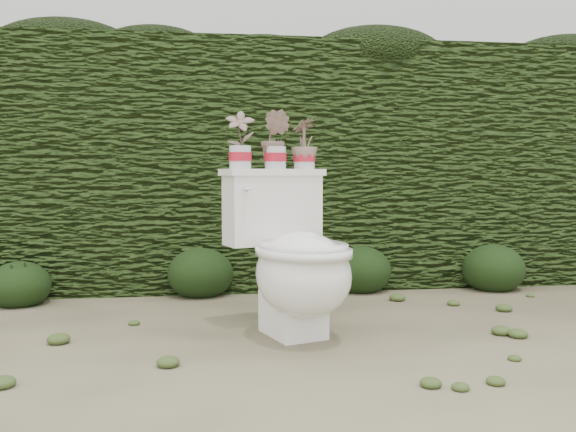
{
  "coord_description": "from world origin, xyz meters",
  "views": [
    {
      "loc": [
        -0.47,
        -2.67,
        0.75
      ],
      "look_at": [
        -0.07,
        0.22,
        0.55
      ],
      "focal_mm": 38.0,
      "sensor_mm": 36.0,
      "label": 1
    }
  ],
  "objects": [
    {
      "name": "potted_plant_center",
      "position": [
        -0.12,
        0.32,
        0.91
      ],
      "size": [
        0.19,
        0.19,
        0.27
      ],
      "primitive_type": "imported",
      "rotation": [
        0.0,
        0.0,
        5.64
      ],
      "color": "#247526",
      "rests_on": "toilet"
    },
    {
      "name": "house_wall",
      "position": [
        0.6,
        6.0,
        2.0
      ],
      "size": [
        8.0,
        3.5,
        4.0
      ],
      "primitive_type": "cube",
      "color": "silver",
      "rests_on": "ground"
    },
    {
      "name": "potted_plant_left",
      "position": [
        -0.29,
        0.26,
        0.91
      ],
      "size": [
        0.15,
        0.11,
        0.27
      ],
      "primitive_type": "imported",
      "rotation": [
        0.0,
        0.0,
        6.18
      ],
      "color": "#247526",
      "rests_on": "toilet"
    },
    {
      "name": "ground",
      "position": [
        0.0,
        0.0,
        0.0
      ],
      "size": [
        60.0,
        60.0,
        0.0
      ],
      "primitive_type": "plane",
      "color": "gray",
      "rests_on": "ground"
    },
    {
      "name": "liriope_clump_2",
      "position": [
        -0.49,
        1.12,
        0.16
      ],
      "size": [
        0.41,
        0.41,
        0.33
      ],
      "primitive_type": "ellipsoid",
      "color": "#1C3011",
      "rests_on": "ground"
    },
    {
      "name": "toilet",
      "position": [
        -0.06,
        0.09,
        0.36
      ],
      "size": [
        0.65,
        0.79,
        0.78
      ],
      "rotation": [
        0.0,
        0.0,
        0.33
      ],
      "color": "white",
      "rests_on": "ground"
    },
    {
      "name": "liriope_clump_4",
      "position": [
        1.4,
        1.05,
        0.16
      ],
      "size": [
        0.4,
        0.4,
        0.32
      ],
      "primitive_type": "ellipsoid",
      "color": "#1C3011",
      "rests_on": "ground"
    },
    {
      "name": "hedge",
      "position": [
        0.0,
        1.6,
        0.8
      ],
      "size": [
        8.0,
        1.0,
        1.6
      ],
      "primitive_type": "cube",
      "color": "#314918",
      "rests_on": "ground"
    },
    {
      "name": "potted_plant_right",
      "position": [
        0.03,
        0.37,
        0.89
      ],
      "size": [
        0.19,
        0.19,
        0.24
      ],
      "primitive_type": "imported",
      "rotation": [
        0.0,
        0.0,
        3.97
      ],
      "color": "#247526",
      "rests_on": "toilet"
    },
    {
      "name": "liriope_clump_3",
      "position": [
        0.52,
        1.12,
        0.16
      ],
      "size": [
        0.4,
        0.4,
        0.32
      ],
      "primitive_type": "ellipsoid",
      "color": "#1C3011",
      "rests_on": "ground"
    },
    {
      "name": "liriope_clump_1",
      "position": [
        -1.53,
        0.98,
        0.14
      ],
      "size": [
        0.35,
        0.35,
        0.28
      ],
      "primitive_type": "ellipsoid",
      "color": "#1C3011",
      "rests_on": "ground"
    }
  ]
}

